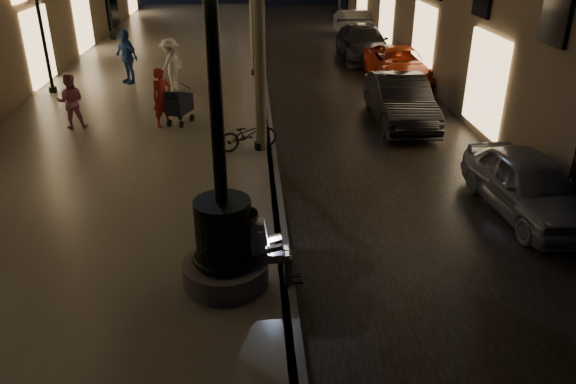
{
  "coord_description": "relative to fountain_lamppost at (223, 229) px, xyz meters",
  "views": [
    {
      "loc": [
        -0.52,
        -5.76,
        5.56
      ],
      "look_at": [
        0.09,
        3.0,
        1.34
      ],
      "focal_mm": 35.0,
      "sensor_mm": 36.0,
      "label": 1
    }
  ],
  "objects": [
    {
      "name": "lamp_left_b",
      "position": [
        -6.4,
        12.0,
        2.02
      ],
      "size": [
        0.36,
        0.36,
        4.81
      ],
      "color": "black",
      "rests_on": "promenade"
    },
    {
      "name": "seated_man_laptop",
      "position": [
        0.61,
        0.0,
        -0.29
      ],
      "size": [
        1.0,
        0.34,
        1.37
      ],
      "color": "gray",
      "rests_on": "promenade"
    },
    {
      "name": "stroller",
      "position": [
        -1.58,
        8.2,
        -0.42
      ],
      "size": [
        0.77,
        1.15,
        1.18
      ],
      "rotation": [
        0.0,
        0.0,
        -0.4
      ],
      "color": "black",
      "rests_on": "promenade"
    },
    {
      "name": "promenade",
      "position": [
        -3.0,
        13.0,
        -1.11
      ],
      "size": [
        8.0,
        45.0,
        0.2
      ],
      "primitive_type": "cube",
      "color": "slate",
      "rests_on": "ground"
    },
    {
      "name": "car_front",
      "position": [
        6.2,
        2.43,
        -0.57
      ],
      "size": [
        1.8,
        3.89,
        1.29
      ],
      "primitive_type": "imported",
      "rotation": [
        0.0,
        0.0,
        0.08
      ],
      "color": "#93969A",
      "rests_on": "ground"
    },
    {
      "name": "pedestrian_pink",
      "position": [
        -4.61,
        8.11,
        -0.23
      ],
      "size": [
        0.84,
        0.69,
        1.56
      ],
      "primitive_type": "imported",
      "rotation": [
        0.0,
        0.0,
        3.29
      ],
      "color": "#D36F8F",
      "rests_on": "promenade"
    },
    {
      "name": "pedestrian_red",
      "position": [
        -2.03,
        8.06,
        -0.16
      ],
      "size": [
        0.74,
        0.7,
        1.7
      ],
      "primitive_type": "imported",
      "rotation": [
        0.0,
        0.0,
        0.65
      ],
      "color": "#AC2722",
      "rests_on": "promenade"
    },
    {
      "name": "ground",
      "position": [
        1.0,
        13.0,
        -1.21
      ],
      "size": [
        120.0,
        120.0,
        0.0
      ],
      "primitive_type": "plane",
      "color": "black",
      "rests_on": "ground"
    },
    {
      "name": "car_second",
      "position": [
        5.0,
        8.4,
        -0.5
      ],
      "size": [
        1.62,
        4.38,
        1.43
      ],
      "primitive_type": "imported",
      "rotation": [
        0.0,
        0.0,
        -0.03
      ],
      "color": "black",
      "rests_on": "ground"
    },
    {
      "name": "car_rear",
      "position": [
        5.59,
        17.38,
        -0.49
      ],
      "size": [
        2.13,
        5.03,
        1.45
      ],
      "primitive_type": "imported",
      "rotation": [
        0.0,
        0.0,
        -0.02
      ],
      "color": "#303035",
      "rests_on": "ground"
    },
    {
      "name": "fountain_lamppost",
      "position": [
        0.0,
        0.0,
        0.0
      ],
      "size": [
        1.4,
        1.4,
        5.21
      ],
      "color": "#59595B",
      "rests_on": "promenade"
    },
    {
      "name": "car_fifth",
      "position": [
        6.2,
        22.8,
        -0.54
      ],
      "size": [
        1.83,
        4.19,
        1.34
      ],
      "primitive_type": "imported",
      "rotation": [
        0.0,
        0.0,
        0.1
      ],
      "color": "#9A9B96",
      "rests_on": "ground"
    },
    {
      "name": "bicycle",
      "position": [
        0.4,
        6.02,
        -0.6
      ],
      "size": [
        1.67,
        1.04,
        0.83
      ],
      "primitive_type": "imported",
      "rotation": [
        0.0,
        0.0,
        1.91
      ],
      "color": "black",
      "rests_on": "promenade"
    },
    {
      "name": "lamp_curb_a",
      "position": [
        0.7,
        6.0,
        2.02
      ],
      "size": [
        0.36,
        0.36,
        4.81
      ],
      "color": "black",
      "rests_on": "promenade"
    },
    {
      "name": "pedestrian_blue",
      "position": [
        -3.95,
        13.12,
        -0.04
      ],
      "size": [
        1.15,
        1.12,
        1.94
      ],
      "primitive_type": "imported",
      "rotation": [
        0.0,
        0.0,
        5.53
      ],
      "color": "navy",
      "rests_on": "promenade"
    },
    {
      "name": "cobble_lane",
      "position": [
        4.0,
        13.0,
        -1.2
      ],
      "size": [
        6.0,
        45.0,
        0.02
      ],
      "primitive_type": "cube",
      "color": "black",
      "rests_on": "ground"
    },
    {
      "name": "car_third",
      "position": [
        6.2,
        13.32,
        -0.56
      ],
      "size": [
        2.26,
        4.72,
        1.3
      ],
      "primitive_type": "imported",
      "rotation": [
        0.0,
        0.0,
        -0.02
      ],
      "color": "#9A3113",
      "rests_on": "ground"
    },
    {
      "name": "curb_strip",
      "position": [
        1.0,
        13.0,
        -1.11
      ],
      "size": [
        0.25,
        45.0,
        0.2
      ],
      "primitive_type": "cube",
      "color": "#59595B",
      "rests_on": "ground"
    },
    {
      "name": "pedestrian_white",
      "position": [
        -2.23,
        11.92,
        -0.1
      ],
      "size": [
        1.2,
        1.36,
        1.82
      ],
      "primitive_type": "imported",
      "rotation": [
        0.0,
        0.0,
        4.16
      ],
      "color": "silver",
      "rests_on": "promenade"
    }
  ]
}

